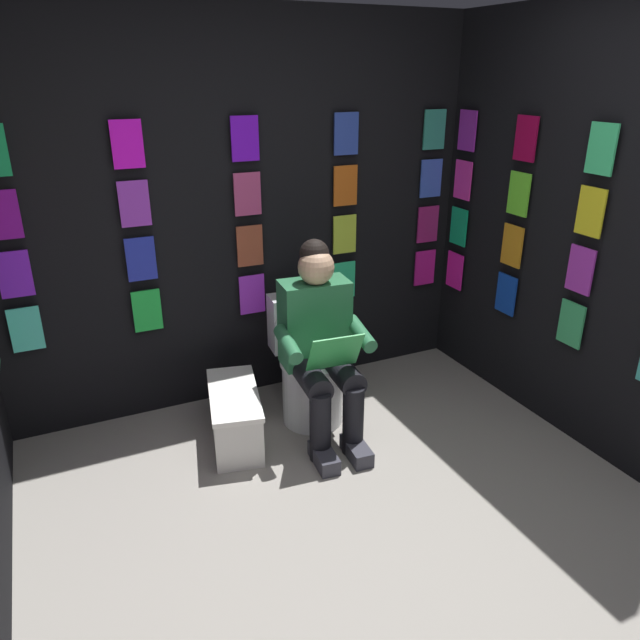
# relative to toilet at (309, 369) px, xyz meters

# --- Properties ---
(ground_plane) EXTENTS (30.00, 30.00, 0.00)m
(ground_plane) POSITION_rel_toilet_xyz_m (0.21, 1.55, -0.33)
(ground_plane) COLOR gray
(display_wall_back) EXTENTS (3.18, 0.14, 2.44)m
(display_wall_back) POSITION_rel_toilet_xyz_m (0.21, -0.52, 0.89)
(display_wall_back) COLOR black
(display_wall_back) RESTS_ON ground
(display_wall_left) EXTENTS (0.14, 2.02, 2.44)m
(display_wall_left) POSITION_rel_toilet_xyz_m (-1.38, 0.54, 0.89)
(display_wall_left) COLOR black
(display_wall_left) RESTS_ON ground
(toilet) EXTENTS (0.42, 0.57, 0.77)m
(toilet) POSITION_rel_toilet_xyz_m (0.00, 0.00, 0.00)
(toilet) COLOR white
(toilet) RESTS_ON ground
(person_reading) EXTENTS (0.55, 0.71, 1.19)m
(person_reading) POSITION_rel_toilet_xyz_m (0.02, 0.23, 0.27)
(person_reading) COLOR #286B42
(person_reading) RESTS_ON ground
(comic_longbox_near) EXTENTS (0.42, 0.70, 0.33)m
(comic_longbox_near) POSITION_rel_toilet_xyz_m (0.52, 0.09, -0.16)
(comic_longbox_near) COLOR white
(comic_longbox_near) RESTS_ON ground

